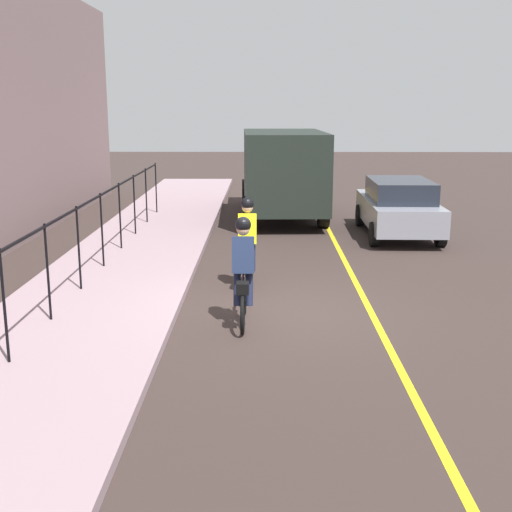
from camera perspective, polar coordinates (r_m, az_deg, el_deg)
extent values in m
plane|color=#362A26|center=(11.73, 2.16, -4.94)|extent=(80.00, 80.00, 0.00)
cube|color=yellow|center=(11.88, 9.92, -4.88)|extent=(36.00, 0.12, 0.01)
cube|color=gray|center=(12.11, -14.19, -4.40)|extent=(40.00, 3.20, 0.15)
cylinder|color=black|center=(9.56, -20.84, -4.05)|extent=(0.04, 0.04, 1.60)
cylinder|color=black|center=(11.22, -17.48, -1.34)|extent=(0.04, 0.04, 1.60)
cylinder|color=black|center=(12.93, -15.01, 0.67)|extent=(0.04, 0.04, 1.60)
cylinder|color=black|center=(14.67, -13.12, 2.20)|extent=(0.04, 0.04, 1.60)
cylinder|color=black|center=(16.43, -11.62, 3.40)|extent=(0.04, 0.04, 1.60)
cylinder|color=black|center=(18.21, -10.42, 4.37)|extent=(0.04, 0.04, 1.60)
cylinder|color=black|center=(19.99, -9.43, 5.17)|extent=(0.04, 0.04, 1.60)
cylinder|color=black|center=(21.79, -8.60, 5.83)|extent=(0.04, 0.04, 1.60)
cube|color=black|center=(12.80, -15.21, 3.95)|extent=(18.36, 0.04, 0.04)
torus|color=black|center=(13.84, -0.68, -0.72)|extent=(0.66, 0.06, 0.66)
torus|color=black|center=(12.82, -0.78, -1.83)|extent=(0.66, 0.06, 0.66)
cube|color=black|center=(13.27, -0.73, -0.21)|extent=(0.93, 0.04, 0.24)
cylinder|color=black|center=(13.09, -0.75, 0.28)|extent=(0.03, 0.03, 0.35)
cube|color=yellow|center=(13.05, -0.75, 2.36)|extent=(0.34, 0.36, 0.63)
sphere|color=tan|center=(13.03, -0.75, 4.22)|extent=(0.22, 0.22, 0.22)
sphere|color=black|center=(13.01, -0.75, 4.53)|extent=(0.26, 0.26, 0.26)
cylinder|color=#191E38|center=(13.14, -1.18, 0.10)|extent=(0.34, 0.12, 0.65)
cylinder|color=#191E38|center=(13.13, -0.31, 0.10)|extent=(0.34, 0.12, 0.65)
cube|color=black|center=(12.77, -0.78, 0.05)|extent=(0.24, 0.20, 0.18)
torus|color=black|center=(11.62, -1.00, -3.42)|extent=(0.66, 0.06, 0.66)
torus|color=black|center=(10.61, -1.16, -5.02)|extent=(0.66, 0.06, 0.66)
cube|color=black|center=(11.04, -1.08, -2.94)|extent=(0.93, 0.04, 0.24)
cylinder|color=black|center=(10.86, -1.11, -2.40)|extent=(0.03, 0.03, 0.35)
cube|color=#1F2C4D|center=(10.79, -1.11, 0.11)|extent=(0.34, 0.36, 0.63)
sphere|color=tan|center=(10.75, -1.11, 2.35)|extent=(0.22, 0.22, 0.22)
sphere|color=black|center=(10.74, -1.11, 2.71)|extent=(0.26, 0.26, 0.26)
cylinder|color=#191E38|center=(10.90, -1.63, -2.61)|extent=(0.34, 0.12, 0.65)
cylinder|color=#191E38|center=(10.90, -0.58, -2.61)|extent=(0.34, 0.12, 0.65)
cube|color=black|center=(10.54, -1.16, -2.76)|extent=(0.24, 0.20, 0.18)
cube|color=gray|center=(18.90, 12.10, 3.75)|extent=(4.43, 1.88, 0.70)
cube|color=#1E232D|center=(18.61, 12.30, 5.56)|extent=(2.49, 1.63, 0.56)
cylinder|color=black|center=(20.28, 8.95, 3.49)|extent=(0.64, 0.23, 0.64)
cylinder|color=black|center=(20.57, 13.66, 3.41)|extent=(0.64, 0.23, 0.64)
cylinder|color=black|center=(17.36, 10.15, 1.86)|extent=(0.64, 0.23, 0.64)
cylinder|color=black|center=(17.69, 15.61, 1.79)|extent=(0.64, 0.23, 0.64)
cube|color=black|center=(20.59, 2.40, 7.46)|extent=(4.85, 2.58, 2.30)
cube|color=#BABBBA|center=(24.01, 1.85, 7.77)|extent=(1.90, 2.27, 1.90)
cylinder|color=black|center=(23.94, -0.84, 5.47)|extent=(0.97, 0.34, 0.96)
cylinder|color=black|center=(24.07, 4.53, 5.47)|extent=(0.97, 0.34, 0.96)
cylinder|color=black|center=(19.64, -0.70, 3.82)|extent=(0.97, 0.34, 0.96)
cylinder|color=black|center=(19.80, 5.81, 3.82)|extent=(0.97, 0.34, 0.96)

